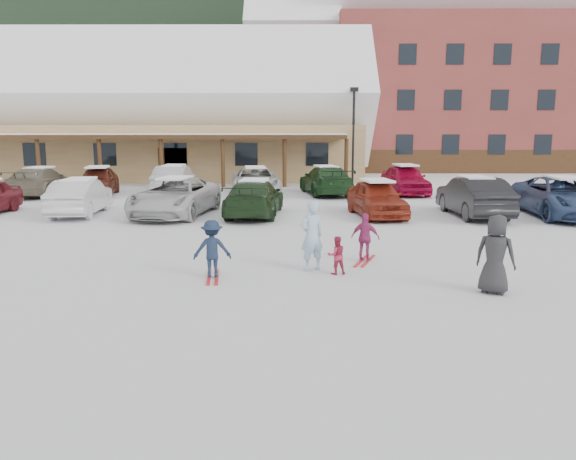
{
  "coord_description": "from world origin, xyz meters",
  "views": [
    {
      "loc": [
        0.36,
        -12.09,
        3.36
      ],
      "look_at": [
        0.3,
        1.0,
        1.0
      ],
      "focal_mm": 35.0,
      "sensor_mm": 36.0,
      "label": 1
    }
  ],
  "objects_px": {
    "alpine_hotel": "(452,67)",
    "toddler_red": "(336,255)",
    "adult_skier": "(312,236)",
    "parked_car_12": "(405,179)",
    "parked_car_3": "(254,198)",
    "parked_car_10": "(255,181)",
    "parked_car_5": "(474,197)",
    "lamp_post": "(353,129)",
    "parked_car_6": "(563,197)",
    "child_navy": "(212,249)",
    "parked_car_1": "(80,197)",
    "parked_car_8": "(98,181)",
    "child_magenta": "(365,238)",
    "parked_car_4": "(377,198)",
    "bystander_dark": "(495,254)",
    "parked_car_7": "(40,182)",
    "parked_car_9": "(174,179)",
    "day_lodge": "(158,121)",
    "parked_car_11": "(326,180)",
    "parked_car_2": "(175,197)"
  },
  "relations": [
    {
      "from": "parked_car_4",
      "to": "parked_car_9",
      "type": "height_order",
      "value": "parked_car_9"
    },
    {
      "from": "parked_car_5",
      "to": "parked_car_11",
      "type": "bearing_deg",
      "value": -56.64
    },
    {
      "from": "alpine_hotel",
      "to": "parked_car_8",
      "type": "height_order",
      "value": "alpine_hotel"
    },
    {
      "from": "alpine_hotel",
      "to": "parked_car_12",
      "type": "relative_size",
      "value": 7.03
    },
    {
      "from": "lamp_post",
      "to": "parked_car_5",
      "type": "relative_size",
      "value": 1.26
    },
    {
      "from": "lamp_post",
      "to": "parked_car_7",
      "type": "relative_size",
      "value": 1.18
    },
    {
      "from": "adult_skier",
      "to": "parked_car_3",
      "type": "xyz_separation_m",
      "value": [
        -1.93,
        8.65,
        -0.15
      ]
    },
    {
      "from": "lamp_post",
      "to": "parked_car_7",
      "type": "height_order",
      "value": "lamp_post"
    },
    {
      "from": "toddler_red",
      "to": "parked_car_4",
      "type": "distance_m",
      "value": 9.18
    },
    {
      "from": "parked_car_3",
      "to": "parked_car_9",
      "type": "xyz_separation_m",
      "value": [
        -4.7,
        7.65,
        0.04
      ]
    },
    {
      "from": "child_magenta",
      "to": "parked_car_6",
      "type": "distance_m",
      "value": 11.46
    },
    {
      "from": "parked_car_9",
      "to": "parked_car_8",
      "type": "bearing_deg",
      "value": 13.15
    },
    {
      "from": "parked_car_10",
      "to": "toddler_red",
      "type": "bearing_deg",
      "value": -85.86
    },
    {
      "from": "toddler_red",
      "to": "child_magenta",
      "type": "height_order",
      "value": "child_magenta"
    },
    {
      "from": "parked_car_4",
      "to": "parked_car_12",
      "type": "distance_m",
      "value": 8.05
    },
    {
      "from": "parked_car_3",
      "to": "parked_car_11",
      "type": "relative_size",
      "value": 0.96
    },
    {
      "from": "alpine_hotel",
      "to": "toddler_red",
      "type": "relative_size",
      "value": 34.75
    },
    {
      "from": "parked_car_6",
      "to": "parked_car_5",
      "type": "bearing_deg",
      "value": -178.65
    },
    {
      "from": "parked_car_7",
      "to": "parked_car_9",
      "type": "distance_m",
      "value": 6.71
    },
    {
      "from": "parked_car_3",
      "to": "parked_car_11",
      "type": "height_order",
      "value": "parked_car_11"
    },
    {
      "from": "parked_car_2",
      "to": "parked_car_5",
      "type": "bearing_deg",
      "value": 7.11
    },
    {
      "from": "bystander_dark",
      "to": "parked_car_3",
      "type": "relative_size",
      "value": 0.34
    },
    {
      "from": "parked_car_5",
      "to": "parked_car_6",
      "type": "bearing_deg",
      "value": 176.22
    },
    {
      "from": "parked_car_3",
      "to": "child_navy",
      "type": "bearing_deg",
      "value": 91.99
    },
    {
      "from": "child_navy",
      "to": "adult_skier",
      "type": "bearing_deg",
      "value": -169.9
    },
    {
      "from": "day_lodge",
      "to": "parked_car_6",
      "type": "bearing_deg",
      "value": -42.8
    },
    {
      "from": "parked_car_4",
      "to": "parked_car_6",
      "type": "xyz_separation_m",
      "value": [
        7.2,
        -0.07,
        0.06
      ]
    },
    {
      "from": "child_navy",
      "to": "parked_car_1",
      "type": "height_order",
      "value": "parked_car_1"
    },
    {
      "from": "alpine_hotel",
      "to": "parked_car_1",
      "type": "relative_size",
      "value": 7.27
    },
    {
      "from": "parked_car_5",
      "to": "lamp_post",
      "type": "bearing_deg",
      "value": -78.75
    },
    {
      "from": "child_navy",
      "to": "parked_car_8",
      "type": "bearing_deg",
      "value": -69.71
    },
    {
      "from": "child_navy",
      "to": "parked_car_10",
      "type": "relative_size",
      "value": 0.26
    },
    {
      "from": "parked_car_4",
      "to": "child_navy",
      "type": "bearing_deg",
      "value": -126.88
    },
    {
      "from": "parked_car_2",
      "to": "parked_car_4",
      "type": "bearing_deg",
      "value": 6.56
    },
    {
      "from": "lamp_post",
      "to": "parked_car_9",
      "type": "height_order",
      "value": "lamp_post"
    },
    {
      "from": "lamp_post",
      "to": "adult_skier",
      "type": "distance_m",
      "value": 22.37
    },
    {
      "from": "lamp_post",
      "to": "child_navy",
      "type": "bearing_deg",
      "value": -104.02
    },
    {
      "from": "parked_car_1",
      "to": "parked_car_10",
      "type": "xyz_separation_m",
      "value": [
        6.5,
        6.85,
        0.01
      ]
    },
    {
      "from": "adult_skier",
      "to": "lamp_post",
      "type": "bearing_deg",
      "value": -126.59
    },
    {
      "from": "child_navy",
      "to": "parked_car_11",
      "type": "distance_m",
      "value": 16.97
    },
    {
      "from": "parked_car_3",
      "to": "parked_car_10",
      "type": "height_order",
      "value": "parked_car_10"
    },
    {
      "from": "child_magenta",
      "to": "parked_car_1",
      "type": "relative_size",
      "value": 0.29
    },
    {
      "from": "bystander_dark",
      "to": "parked_car_11",
      "type": "relative_size",
      "value": 0.33
    },
    {
      "from": "parked_car_2",
      "to": "parked_car_3",
      "type": "height_order",
      "value": "parked_car_2"
    },
    {
      "from": "day_lodge",
      "to": "parked_car_12",
      "type": "bearing_deg",
      "value": -35.05
    },
    {
      "from": "parked_car_10",
      "to": "alpine_hotel",
      "type": "bearing_deg",
      "value": 47.39
    },
    {
      "from": "alpine_hotel",
      "to": "bystander_dark",
      "type": "height_order",
      "value": "alpine_hotel"
    },
    {
      "from": "lamp_post",
      "to": "parked_car_5",
      "type": "bearing_deg",
      "value": -76.39
    },
    {
      "from": "adult_skier",
      "to": "parked_car_12",
      "type": "height_order",
      "value": "adult_skier"
    },
    {
      "from": "child_navy",
      "to": "parked_car_1",
      "type": "bearing_deg",
      "value": -61.82
    }
  ]
}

